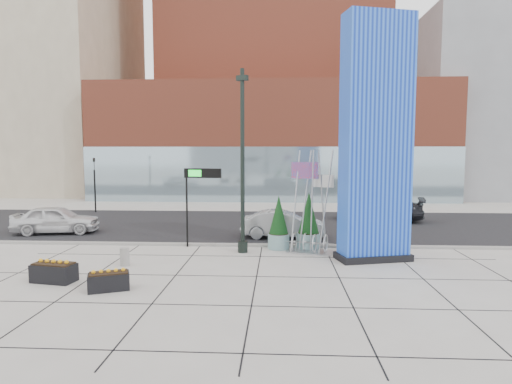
{
  "coord_description": "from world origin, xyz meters",
  "views": [
    {
      "loc": [
        1.79,
        -16.26,
        4.56
      ],
      "look_at": [
        0.82,
        2.0,
        2.83
      ],
      "focal_mm": 30.0,
      "sensor_mm": 36.0,
      "label": 1
    }
  ],
  "objects_px": {
    "public_art_sculpture": "(310,226)",
    "concrete_bollard": "(125,257)",
    "car_white_west": "(56,220)",
    "car_silver_mid": "(283,224)",
    "blue_pylon": "(376,144)",
    "overhead_street_sign": "(200,180)",
    "lamp_post": "(243,179)"
  },
  "relations": [
    {
      "from": "blue_pylon",
      "to": "car_white_west",
      "type": "xyz_separation_m",
      "value": [
        -16.39,
        4.98,
        -4.11
      ]
    },
    {
      "from": "blue_pylon",
      "to": "car_silver_mid",
      "type": "height_order",
      "value": "blue_pylon"
    },
    {
      "from": "blue_pylon",
      "to": "overhead_street_sign",
      "type": "relative_size",
      "value": 2.68
    },
    {
      "from": "blue_pylon",
      "to": "car_silver_mid",
      "type": "relative_size",
      "value": 2.31
    },
    {
      "from": "blue_pylon",
      "to": "public_art_sculpture",
      "type": "xyz_separation_m",
      "value": [
        -2.55,
        1.2,
        -3.67
      ]
    },
    {
      "from": "overhead_street_sign",
      "to": "car_silver_mid",
      "type": "relative_size",
      "value": 0.86
    },
    {
      "from": "blue_pylon",
      "to": "car_white_west",
      "type": "height_order",
      "value": "blue_pylon"
    },
    {
      "from": "blue_pylon",
      "to": "car_silver_mid",
      "type": "distance_m",
      "value": 7.13
    },
    {
      "from": "lamp_post",
      "to": "car_white_west",
      "type": "distance_m",
      "value": 11.76
    },
    {
      "from": "concrete_bollard",
      "to": "car_white_west",
      "type": "distance_m",
      "value": 8.98
    },
    {
      "from": "public_art_sculpture",
      "to": "concrete_bollard",
      "type": "height_order",
      "value": "public_art_sculpture"
    },
    {
      "from": "concrete_bollard",
      "to": "car_silver_mid",
      "type": "height_order",
      "value": "car_silver_mid"
    },
    {
      "from": "public_art_sculpture",
      "to": "car_white_west",
      "type": "distance_m",
      "value": 14.36
    },
    {
      "from": "public_art_sculpture",
      "to": "lamp_post",
      "type": "bearing_deg",
      "value": -159.35
    },
    {
      "from": "blue_pylon",
      "to": "lamp_post",
      "type": "distance_m",
      "value": 5.92
    },
    {
      "from": "lamp_post",
      "to": "concrete_bollard",
      "type": "xyz_separation_m",
      "value": [
        -4.54,
        -2.52,
        -2.99
      ]
    },
    {
      "from": "car_white_west",
      "to": "car_silver_mid",
      "type": "distance_m",
      "value": 12.64
    },
    {
      "from": "public_art_sculpture",
      "to": "car_silver_mid",
      "type": "relative_size",
      "value": 1.06
    },
    {
      "from": "car_white_west",
      "to": "blue_pylon",
      "type": "bearing_deg",
      "value": -117.3
    },
    {
      "from": "lamp_post",
      "to": "concrete_bollard",
      "type": "distance_m",
      "value": 5.99
    },
    {
      "from": "car_silver_mid",
      "to": "concrete_bollard",
      "type": "bearing_deg",
      "value": 134.66
    },
    {
      "from": "concrete_bollard",
      "to": "overhead_street_sign",
      "type": "distance_m",
      "value": 5.15
    },
    {
      "from": "lamp_post",
      "to": "concrete_bollard",
      "type": "height_order",
      "value": "lamp_post"
    },
    {
      "from": "concrete_bollard",
      "to": "car_white_west",
      "type": "xyz_separation_m",
      "value": [
        -6.24,
        6.44,
        0.42
      ]
    },
    {
      "from": "car_silver_mid",
      "to": "blue_pylon",
      "type": "bearing_deg",
      "value": -137.27
    },
    {
      "from": "overhead_street_sign",
      "to": "car_white_west",
      "type": "distance_m",
      "value": 9.47
    },
    {
      "from": "car_white_west",
      "to": "car_silver_mid",
      "type": "xyz_separation_m",
      "value": [
        12.62,
        -0.58,
        -0.06
      ]
    },
    {
      "from": "concrete_bollard",
      "to": "car_white_west",
      "type": "height_order",
      "value": "car_white_west"
    },
    {
      "from": "public_art_sculpture",
      "to": "car_white_west",
      "type": "relative_size",
      "value": 1.02
    },
    {
      "from": "blue_pylon",
      "to": "car_white_west",
      "type": "bearing_deg",
      "value": 148.83
    },
    {
      "from": "blue_pylon",
      "to": "car_white_west",
      "type": "relative_size",
      "value": 2.22
    },
    {
      "from": "blue_pylon",
      "to": "overhead_street_sign",
      "type": "xyz_separation_m",
      "value": [
        -7.73,
        2.05,
        -1.65
      ]
    }
  ]
}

